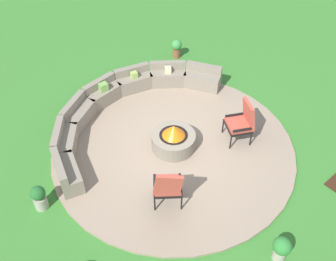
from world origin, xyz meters
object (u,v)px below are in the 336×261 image
Objects in this scene: fire_pit at (174,139)px; potted_plant_2 at (39,197)px; curved_stone_bench at (121,105)px; potted_plant_1 at (282,248)px; potted_plant_3 at (177,48)px; lounge_chair_front_right at (242,121)px; lounge_chair_front_left at (168,186)px.

potted_plant_2 is at bearing 170.77° from fire_pit.
curved_stone_bench reaches higher than potted_plant_1.
potted_plant_3 is at bearing 22.23° from potted_plant_2.
potted_plant_3 is at bearing 9.02° from lounge_chair_front_right.
potted_plant_1 is 7.11m from potted_plant_3.
potted_plant_3 is at bearing 20.71° from curved_stone_bench.
potted_plant_2 reaches higher than potted_plant_1.
lounge_chair_front_left is 2.62m from lounge_chair_front_right.
potted_plant_2 is (-3.00, -1.32, 0.01)m from curved_stone_bench.
curved_stone_bench is 4.94× the size of lounge_chair_front_left.
fire_pit is at bearing -132.81° from potted_plant_3.
lounge_chair_front_left is 2.43m from potted_plant_1.
lounge_chair_front_right is (1.63, -2.67, 0.29)m from curved_stone_bench.
fire_pit reaches higher than potted_plant_3.
lounge_chair_front_left is at bearing -133.61° from potted_plant_3.
curved_stone_bench is 3.28m from potted_plant_2.
potted_plant_3 is (5.94, 2.43, 0.00)m from potted_plant_2.
fire_pit is at bearing 87.65° from lounge_chair_front_right.
curved_stone_bench is 8.78× the size of potted_plant_2.
potted_plant_3 is at bearing 84.82° from lounge_chair_front_left.
potted_plant_1 is (-0.19, -5.27, 0.02)m from curved_stone_bench.
curved_stone_bench is 4.97× the size of lounge_chair_front_right.
potted_plant_3 reaches higher than potted_plant_1.
fire_pit is 3.46m from potted_plant_1.
lounge_chair_front_right reaches higher than potted_plant_1.
lounge_chair_front_left reaches higher than fire_pit.
lounge_chair_front_left is 1.78× the size of potted_plant_2.
potted_plant_3 is (3.91, 4.10, -0.28)m from lounge_chair_front_left.
lounge_chair_front_right reaches higher than potted_plant_3.
curved_stone_bench is 3.14m from lounge_chair_front_right.
fire_pit is 1.77× the size of potted_plant_1.
lounge_chair_front_right is 1.84× the size of potted_plant_3.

